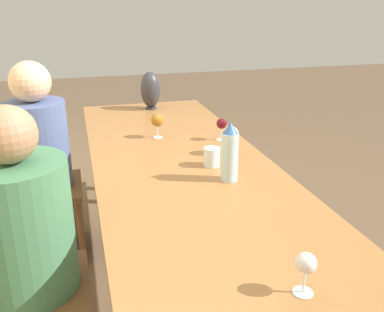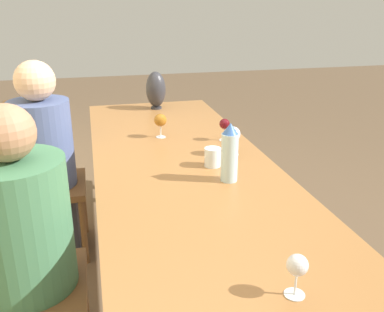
{
  "view_description": "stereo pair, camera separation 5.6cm",
  "coord_description": "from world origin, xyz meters",
  "px_view_note": "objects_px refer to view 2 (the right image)",
  "views": [
    {
      "loc": [
        -1.92,
        0.48,
        1.54
      ],
      "look_at": [
        -0.17,
        0.0,
        0.86
      ],
      "focal_mm": 40.0,
      "sensor_mm": 36.0,
      "label": 1
    },
    {
      "loc": [
        -1.93,
        0.43,
        1.54
      ],
      "look_at": [
        -0.17,
        0.0,
        0.86
      ],
      "focal_mm": 40.0,
      "sensor_mm": 36.0,
      "label": 2
    }
  ],
  "objects_px": {
    "wine_glass_1": "(224,125)",
    "person_near": "(29,246)",
    "vase": "(156,90)",
    "wine_glass_2": "(297,267)",
    "wine_glass_0": "(233,135)",
    "chair_near": "(9,277)",
    "water_bottle": "(230,153)",
    "water_tumbler": "(213,157)",
    "chair_far": "(34,179)",
    "person_far": "(47,155)",
    "wine_glass_3": "(160,121)"
  },
  "relations": [
    {
      "from": "vase",
      "to": "wine_glass_3",
      "type": "distance_m",
      "value": 0.69
    },
    {
      "from": "vase",
      "to": "person_far",
      "type": "bearing_deg",
      "value": 125.7
    },
    {
      "from": "chair_far",
      "to": "wine_glass_2",
      "type": "bearing_deg",
      "value": -151.79
    },
    {
      "from": "wine_glass_3",
      "to": "chair_near",
      "type": "height_order",
      "value": "chair_near"
    },
    {
      "from": "wine_glass_2",
      "to": "person_far",
      "type": "xyz_separation_m",
      "value": [
        1.64,
        0.79,
        -0.2
      ]
    },
    {
      "from": "person_far",
      "to": "water_bottle",
      "type": "bearing_deg",
      "value": -134.31
    },
    {
      "from": "water_bottle",
      "to": "wine_glass_2",
      "type": "bearing_deg",
      "value": 175.03
    },
    {
      "from": "wine_glass_0",
      "to": "chair_far",
      "type": "xyz_separation_m",
      "value": [
        0.52,
        1.07,
        -0.36
      ]
    },
    {
      "from": "water_bottle",
      "to": "water_tumbler",
      "type": "height_order",
      "value": "water_bottle"
    },
    {
      "from": "chair_far",
      "to": "wine_glass_0",
      "type": "bearing_deg",
      "value": -116.18
    },
    {
      "from": "wine_glass_3",
      "to": "person_near",
      "type": "xyz_separation_m",
      "value": [
        -0.85,
        0.66,
        -0.23
      ]
    },
    {
      "from": "wine_glass_1",
      "to": "person_near",
      "type": "xyz_separation_m",
      "value": [
        -0.71,
        1.01,
        -0.22
      ]
    },
    {
      "from": "chair_near",
      "to": "person_near",
      "type": "xyz_separation_m",
      "value": [
        0.0,
        -0.09,
        0.13
      ]
    },
    {
      "from": "vase",
      "to": "wine_glass_3",
      "type": "xyz_separation_m",
      "value": [
        -0.68,
        0.08,
        -0.04
      ]
    },
    {
      "from": "wine_glass_2",
      "to": "chair_near",
      "type": "xyz_separation_m",
      "value": [
        0.64,
        0.88,
        -0.34
      ]
    },
    {
      "from": "wine_glass_3",
      "to": "chair_far",
      "type": "xyz_separation_m",
      "value": [
        0.14,
        0.75,
        -0.35
      ]
    },
    {
      "from": "wine_glass_1",
      "to": "water_bottle",
      "type": "bearing_deg",
      "value": 164.51
    },
    {
      "from": "water_bottle",
      "to": "wine_glass_2",
      "type": "distance_m",
      "value": 0.8
    },
    {
      "from": "chair_far",
      "to": "wine_glass_3",
      "type": "bearing_deg",
      "value": -100.84
    },
    {
      "from": "wine_glass_0",
      "to": "chair_near",
      "type": "xyz_separation_m",
      "value": [
        -0.47,
        1.07,
        -0.36
      ]
    },
    {
      "from": "water_tumbler",
      "to": "wine_glass_1",
      "type": "height_order",
      "value": "wine_glass_1"
    },
    {
      "from": "water_tumbler",
      "to": "wine_glass_2",
      "type": "bearing_deg",
      "value": 177.29
    },
    {
      "from": "wine_glass_0",
      "to": "wine_glass_1",
      "type": "relative_size",
      "value": 1.19
    },
    {
      "from": "water_bottle",
      "to": "wine_glass_1",
      "type": "distance_m",
      "value": 0.57
    },
    {
      "from": "water_tumbler",
      "to": "chair_near",
      "type": "bearing_deg",
      "value": 110.14
    },
    {
      "from": "water_tumbler",
      "to": "vase",
      "type": "height_order",
      "value": "vase"
    },
    {
      "from": "water_tumbler",
      "to": "person_far",
      "type": "distance_m",
      "value": 1.07
    },
    {
      "from": "wine_glass_2",
      "to": "chair_far",
      "type": "xyz_separation_m",
      "value": [
        1.64,
        0.88,
        -0.34
      ]
    },
    {
      "from": "water_tumbler",
      "to": "person_near",
      "type": "height_order",
      "value": "person_near"
    },
    {
      "from": "water_bottle",
      "to": "person_far",
      "type": "xyz_separation_m",
      "value": [
        0.84,
        0.86,
        -0.24
      ]
    },
    {
      "from": "wine_glass_0",
      "to": "person_near",
      "type": "height_order",
      "value": "person_near"
    },
    {
      "from": "person_near",
      "to": "person_far",
      "type": "bearing_deg",
      "value": 0.1
    },
    {
      "from": "person_near",
      "to": "person_far",
      "type": "relative_size",
      "value": 0.99
    },
    {
      "from": "water_bottle",
      "to": "water_tumbler",
      "type": "xyz_separation_m",
      "value": [
        0.19,
        0.02,
        -0.08
      ]
    },
    {
      "from": "water_bottle",
      "to": "vase",
      "type": "relative_size",
      "value": 0.98
    },
    {
      "from": "water_tumbler",
      "to": "wine_glass_3",
      "type": "xyz_separation_m",
      "value": [
        0.51,
        0.17,
        0.06
      ]
    },
    {
      "from": "wine_glass_0",
      "to": "person_far",
      "type": "relative_size",
      "value": 0.13
    },
    {
      "from": "water_bottle",
      "to": "person_near",
      "type": "distance_m",
      "value": 0.91
    },
    {
      "from": "water_tumbler",
      "to": "person_near",
      "type": "xyz_separation_m",
      "value": [
        -0.34,
        0.83,
        -0.17
      ]
    },
    {
      "from": "vase",
      "to": "wine_glass_2",
      "type": "xyz_separation_m",
      "value": [
        -2.17,
        -0.04,
        -0.05
      ]
    },
    {
      "from": "water_bottle",
      "to": "wine_glass_0",
      "type": "relative_size",
      "value": 1.76
    },
    {
      "from": "chair_far",
      "to": "water_tumbler",
      "type": "bearing_deg",
      "value": -125.26
    },
    {
      "from": "water_tumbler",
      "to": "chair_near",
      "type": "xyz_separation_m",
      "value": [
        -0.34,
        0.92,
        -0.3
      ]
    },
    {
      "from": "wine_glass_2",
      "to": "chair_far",
      "type": "relative_size",
      "value": 0.14
    },
    {
      "from": "chair_near",
      "to": "wine_glass_2",
      "type": "bearing_deg",
      "value": -126.27
    },
    {
      "from": "vase",
      "to": "water_tumbler",
      "type": "bearing_deg",
      "value": -175.8
    },
    {
      "from": "wine_glass_2",
      "to": "vase",
      "type": "bearing_deg",
      "value": 1.08
    },
    {
      "from": "water_bottle",
      "to": "person_near",
      "type": "xyz_separation_m",
      "value": [
        -0.15,
        0.86,
        -0.25
      ]
    },
    {
      "from": "wine_glass_1",
      "to": "chair_near",
      "type": "bearing_deg",
      "value": 122.7
    },
    {
      "from": "person_far",
      "to": "person_near",
      "type": "bearing_deg",
      "value": -179.9
    }
  ]
}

